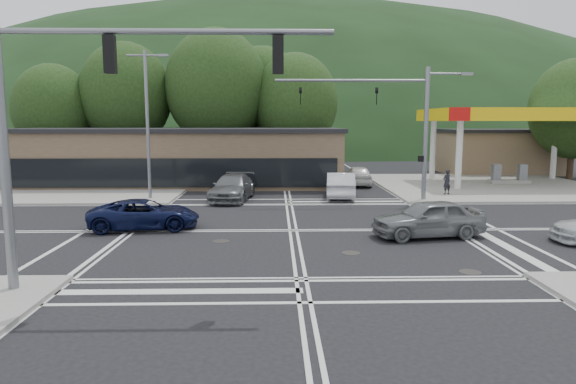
{
  "coord_description": "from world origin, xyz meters",
  "views": [
    {
      "loc": [
        -0.77,
        -22.39,
        4.83
      ],
      "look_at": [
        -0.17,
        2.41,
        1.4
      ],
      "focal_mm": 32.0,
      "sensor_mm": 36.0,
      "label": 1
    }
  ],
  "objects_px": {
    "car_queue_b": "(358,175)",
    "pedestrian": "(447,182)",
    "car_queue_a": "(341,185)",
    "car_grey_center": "(428,218)",
    "car_blue_west": "(144,214)",
    "car_northbound": "(232,188)"
  },
  "relations": [
    {
      "from": "pedestrian",
      "to": "car_grey_center",
      "type": "bearing_deg",
      "value": 42.78
    },
    {
      "from": "car_grey_center",
      "to": "car_queue_a",
      "type": "relative_size",
      "value": 0.95
    },
    {
      "from": "car_northbound",
      "to": "car_queue_b",
      "type": "bearing_deg",
      "value": 45.87
    },
    {
      "from": "pedestrian",
      "to": "car_queue_a",
      "type": "bearing_deg",
      "value": -22.53
    },
    {
      "from": "car_queue_a",
      "to": "pedestrian",
      "type": "xyz_separation_m",
      "value": [
        6.91,
        0.34,
        0.14
      ]
    },
    {
      "from": "car_grey_center",
      "to": "pedestrian",
      "type": "height_order",
      "value": "pedestrian"
    },
    {
      "from": "car_grey_center",
      "to": "car_northbound",
      "type": "bearing_deg",
      "value": -148.8
    },
    {
      "from": "car_blue_west",
      "to": "car_queue_a",
      "type": "xyz_separation_m",
      "value": [
        10.04,
        9.31,
        0.14
      ]
    },
    {
      "from": "car_blue_west",
      "to": "pedestrian",
      "type": "height_order",
      "value": "pedestrian"
    },
    {
      "from": "car_blue_west",
      "to": "car_northbound",
      "type": "bearing_deg",
      "value": -28.44
    },
    {
      "from": "car_northbound",
      "to": "car_blue_west",
      "type": "bearing_deg",
      "value": -103.62
    },
    {
      "from": "car_grey_center",
      "to": "car_northbound",
      "type": "relative_size",
      "value": 0.87
    },
    {
      "from": "car_blue_west",
      "to": "car_queue_b",
      "type": "height_order",
      "value": "car_queue_b"
    },
    {
      "from": "car_queue_a",
      "to": "car_northbound",
      "type": "xyz_separation_m",
      "value": [
        -6.79,
        -0.81,
        -0.03
      ]
    },
    {
      "from": "car_queue_b",
      "to": "pedestrian",
      "type": "distance_m",
      "value": 7.65
    },
    {
      "from": "car_blue_west",
      "to": "car_queue_b",
      "type": "distance_m",
      "value": 19.82
    },
    {
      "from": "car_queue_b",
      "to": "pedestrian",
      "type": "bearing_deg",
      "value": 131.76
    },
    {
      "from": "car_queue_a",
      "to": "car_queue_b",
      "type": "bearing_deg",
      "value": -102.61
    },
    {
      "from": "car_northbound",
      "to": "pedestrian",
      "type": "xyz_separation_m",
      "value": [
        13.7,
        1.14,
        0.17
      ]
    },
    {
      "from": "car_grey_center",
      "to": "car_northbound",
      "type": "distance_m",
      "value": 13.81
    },
    {
      "from": "car_blue_west",
      "to": "car_northbound",
      "type": "distance_m",
      "value": 9.1
    },
    {
      "from": "car_blue_west",
      "to": "pedestrian",
      "type": "xyz_separation_m",
      "value": [
        16.95,
        9.64,
        0.28
      ]
    }
  ]
}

